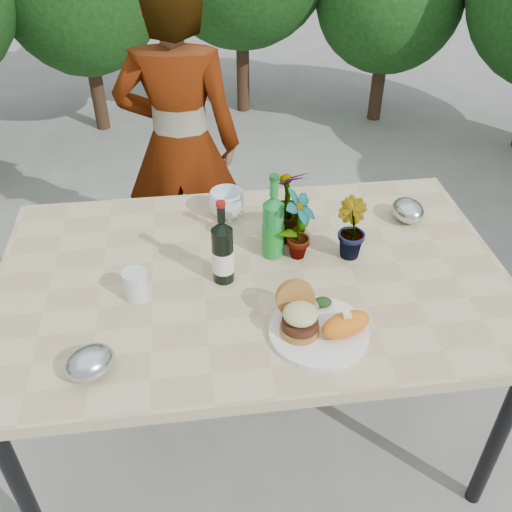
{
  "coord_description": "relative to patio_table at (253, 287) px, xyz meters",
  "views": [
    {
      "loc": [
        -0.17,
        -1.38,
        1.89
      ],
      "look_at": [
        0.0,
        -0.08,
        0.88
      ],
      "focal_mm": 40.0,
      "sensor_mm": 36.0,
      "label": 1
    }
  ],
  "objects": [
    {
      "name": "ground",
      "position": [
        0.0,
        0.0,
        -0.69
      ],
      "size": [
        80.0,
        80.0,
        0.0
      ],
      "primitive_type": "plane",
      "color": "slate",
      "rests_on": "ground"
    },
    {
      "name": "patio_table",
      "position": [
        0.0,
        0.0,
        0.0
      ],
      "size": [
        1.6,
        1.0,
        0.75
      ],
      "color": "#C6B284",
      "rests_on": "ground"
    },
    {
      "name": "shrub_hedge",
      "position": [
        0.05,
        1.62,
        0.44
      ],
      "size": [
        6.89,
        5.11,
        2.12
      ],
      "color": "#382316",
      "rests_on": "ground"
    },
    {
      "name": "dinner_plate",
      "position": [
        0.15,
        -0.29,
        0.06
      ],
      "size": [
        0.28,
        0.28,
        0.01
      ],
      "primitive_type": "cylinder",
      "color": "white",
      "rests_on": "patio_table"
    },
    {
      "name": "burger_stack",
      "position": [
        0.09,
        -0.27,
        0.12
      ],
      "size": [
        0.11,
        0.16,
        0.11
      ],
      "color": "#B7722D",
      "rests_on": "dinner_plate"
    },
    {
      "name": "sweet_potato",
      "position": [
        0.22,
        -0.31,
        0.1
      ],
      "size": [
        0.17,
        0.12,
        0.06
      ],
      "primitive_type": "ellipsoid",
      "rotation": [
        0.0,
        0.0,
        0.35
      ],
      "color": "orange",
      "rests_on": "dinner_plate"
    },
    {
      "name": "grilled_veg",
      "position": [
        0.17,
        -0.19,
        0.09
      ],
      "size": [
        0.08,
        0.05,
        0.03
      ],
      "color": "olive",
      "rests_on": "dinner_plate"
    },
    {
      "name": "wine_bottle",
      "position": [
        -0.09,
        -0.02,
        0.16
      ],
      "size": [
        0.07,
        0.07,
        0.28
      ],
      "rotation": [
        0.0,
        0.0,
        -0.35
      ],
      "color": "black",
      "rests_on": "patio_table"
    },
    {
      "name": "sparkling_water",
      "position": [
        0.08,
        0.09,
        0.17
      ],
      "size": [
        0.07,
        0.07,
        0.29
      ],
      "rotation": [
        0.0,
        0.0,
        0.01
      ],
      "color": "#188630",
      "rests_on": "patio_table"
    },
    {
      "name": "plastic_cup",
      "position": [
        -0.36,
        -0.07,
        0.1
      ],
      "size": [
        0.07,
        0.07,
        0.09
      ],
      "primitive_type": "cylinder",
      "color": "silver",
      "rests_on": "patio_table"
    },
    {
      "name": "seedling_left",
      "position": [
        0.15,
        0.07,
        0.18
      ],
      "size": [
        0.15,
        0.16,
        0.25
      ],
      "primitive_type": "imported",
      "rotation": [
        0.0,
        0.0,
        0.93
      ],
      "color": "#2B6121",
      "rests_on": "patio_table"
    },
    {
      "name": "seedling_mid",
      "position": [
        0.32,
        0.06,
        0.16
      ],
      "size": [
        0.12,
        0.13,
        0.2
      ],
      "primitive_type": "imported",
      "rotation": [
        0.0,
        0.0,
        1.91
      ],
      "color": "#28521C",
      "rests_on": "patio_table"
    },
    {
      "name": "seedling_right",
      "position": [
        0.14,
        0.18,
        0.19
      ],
      "size": [
        0.19,
        0.19,
        0.26
      ],
      "primitive_type": "imported",
      "rotation": [
        0.0,
        0.0,
        3.56
      ],
      "color": "#28541C",
      "rests_on": "patio_table"
    },
    {
      "name": "blue_bowl",
      "position": [
        -0.05,
        0.34,
        0.11
      ],
      "size": [
        0.15,
        0.15,
        0.1
      ],
      "primitive_type": "imported",
      "rotation": [
        0.0,
        0.0,
        0.19
      ],
      "color": "white",
      "rests_on": "patio_table"
    },
    {
      "name": "foil_packet_left",
      "position": [
        -0.46,
        -0.35,
        0.1
      ],
      "size": [
        0.17,
        0.16,
        0.08
      ],
      "primitive_type": "ellipsoid",
      "rotation": [
        0.0,
        0.0,
        0.59
      ],
      "color": "#ACAFB3",
      "rests_on": "patio_table"
    },
    {
      "name": "foil_packet_right",
      "position": [
        0.58,
        0.23,
        0.1
      ],
      "size": [
        0.13,
        0.15,
        0.08
      ],
      "primitive_type": "ellipsoid",
      "rotation": [
        0.0,
        0.0,
        1.77
      ],
      "color": "#B7BABF",
      "rests_on": "patio_table"
    },
    {
      "name": "person",
      "position": [
        -0.2,
        0.93,
        0.05
      ],
      "size": [
        0.58,
        0.42,
        1.48
      ],
      "primitive_type": "imported",
      "rotation": [
        0.0,
        0.0,
        3.01
      ],
      "color": "#94614A",
      "rests_on": "ground"
    }
  ]
}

